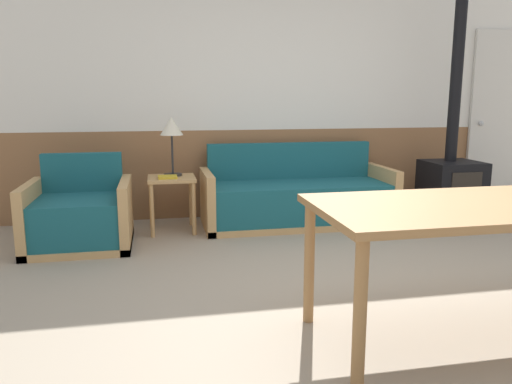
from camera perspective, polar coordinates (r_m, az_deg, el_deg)
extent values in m
plane|color=gray|center=(3.29, 13.59, -12.61)|extent=(16.00, 16.00, 0.00)
cube|color=#8E603D|center=(5.57, 2.40, 2.34)|extent=(7.20, 0.06, 0.94)
cube|color=silver|center=(5.54, 2.51, 16.29)|extent=(7.20, 0.06, 1.76)
cube|color=tan|center=(5.18, 4.74, -3.33)|extent=(1.93, 0.77, 0.06)
cube|color=#195660|center=(5.11, 4.84, -1.05)|extent=(1.77, 0.69, 0.37)
cube|color=#195660|center=(5.38, 3.85, 3.62)|extent=(1.77, 0.10, 0.38)
cube|color=tan|center=(4.95, -5.57, -0.98)|extent=(0.08, 0.77, 0.57)
cube|color=tan|center=(5.45, 14.18, -0.17)|extent=(0.08, 0.77, 0.57)
cube|color=tan|center=(4.67, -19.34, -5.50)|extent=(0.87, 0.81, 0.06)
cube|color=#195660|center=(4.59, -19.54, -2.99)|extent=(0.71, 0.73, 0.37)
cube|color=#195660|center=(4.89, -19.21, 2.16)|extent=(0.71, 0.10, 0.35)
cube|color=tan|center=(4.68, -24.34, -2.59)|extent=(0.08, 0.81, 0.57)
cube|color=tan|center=(4.56, -14.62, -2.29)|extent=(0.08, 0.81, 0.57)
cube|color=tan|center=(4.87, -9.64, 1.53)|extent=(0.45, 0.45, 0.03)
cylinder|color=tan|center=(4.72, -11.81, -2.12)|extent=(0.04, 0.04, 0.50)
cylinder|color=tan|center=(4.74, -7.11, -1.94)|extent=(0.04, 0.04, 0.50)
cylinder|color=tan|center=(5.10, -11.80, -1.17)|extent=(0.04, 0.04, 0.50)
cylinder|color=tan|center=(5.12, -7.44, -1.00)|extent=(0.04, 0.04, 0.50)
cylinder|color=#262628|center=(4.94, -9.47, 1.97)|extent=(0.17, 0.17, 0.02)
cylinder|color=#262628|center=(4.92, -9.54, 4.25)|extent=(0.02, 0.02, 0.38)
cone|color=beige|center=(4.89, -9.64, 7.44)|extent=(0.22, 0.22, 0.17)
cube|color=gold|center=(4.79, -10.07, 1.70)|extent=(0.18, 0.16, 0.02)
cube|color=#9E7042|center=(2.90, 25.87, -1.41)|extent=(1.93, 0.85, 0.04)
cylinder|color=#9E7042|center=(2.27, 11.77, -13.80)|extent=(0.06, 0.06, 0.71)
cylinder|color=#9E7042|center=(2.90, 6.10, -8.07)|extent=(0.06, 0.06, 0.71)
cylinder|color=black|center=(5.48, 20.39, -2.98)|extent=(0.04, 0.04, 0.10)
cylinder|color=black|center=(5.72, 24.21, -2.69)|extent=(0.04, 0.04, 0.10)
cylinder|color=black|center=(5.82, 18.26, -2.05)|extent=(0.04, 0.04, 0.10)
cylinder|color=black|center=(6.06, 21.94, -1.82)|extent=(0.04, 0.04, 0.10)
cube|color=black|center=(5.71, 21.42, 0.68)|extent=(0.56, 0.52, 0.52)
cube|color=black|center=(5.49, 22.89, 0.20)|extent=(0.34, 0.01, 0.37)
cylinder|color=black|center=(5.68, 21.92, 11.96)|extent=(0.12, 0.12, 1.72)
cube|color=silver|center=(6.67, 26.17, 7.44)|extent=(0.82, 0.04, 2.05)
sphere|color=silver|center=(6.47, 24.32, 7.15)|extent=(0.06, 0.06, 0.06)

